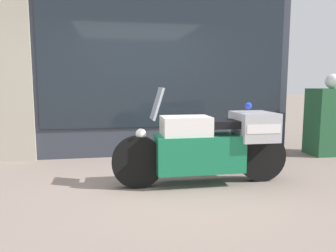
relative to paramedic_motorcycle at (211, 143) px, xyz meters
name	(u,v)px	position (x,y,z in m)	size (l,w,h in m)	color
ground_plane	(155,186)	(-0.75, 0.02, -0.55)	(60.00, 60.00, 0.00)	gray
shop_building	(117,63)	(-1.18, 2.02, 1.17)	(5.74, 0.55, 3.43)	#333842
window_display	(163,131)	(-0.33, 2.05, -0.11)	(4.30, 0.30, 1.79)	slate
paramedic_motorcycle	(211,143)	(0.00, 0.00, 0.00)	(2.39, 0.62, 1.31)	black
utility_cabinet	(329,122)	(2.77, 1.37, 0.07)	(0.75, 0.54, 1.25)	#235633
white_helmet	(333,81)	(2.76, 1.35, 0.84)	(0.27, 0.27, 0.27)	white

